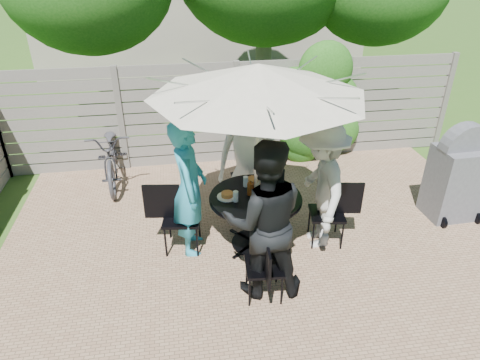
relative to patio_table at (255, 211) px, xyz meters
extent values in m
plane|color=#355A1C|center=(0.15, -0.43, -0.53)|extent=(60.00, 60.00, 0.00)
cube|color=#997759|center=(0.15, 0.07, -0.52)|extent=(7.00, 6.00, 0.02)
cube|color=gray|center=(0.15, 2.57, 0.39)|extent=(8.00, 0.10, 1.85)
ellipsoid|color=#1E5313|center=(1.55, 2.42, 0.37)|extent=(1.20, 0.70, 1.80)
cylinder|color=black|center=(0.00, 0.00, 0.22)|extent=(1.26, 1.26, 0.03)
cylinder|color=black|center=(0.00, 0.00, -0.16)|extent=(0.08, 0.08, 0.75)
cylinder|color=black|center=(0.00, 0.00, -0.51)|extent=(0.62, 0.62, 0.04)
cylinder|color=silver|center=(0.00, 0.00, 0.62)|extent=(0.04, 0.04, 2.31)
cone|color=beige|center=(0.00, 0.00, 1.72)|extent=(2.71, 2.71, 0.35)
cube|color=black|center=(0.08, 0.95, -0.05)|extent=(0.48, 0.48, 0.04)
cube|color=black|center=(0.07, 1.18, 0.21)|extent=(0.05, 0.47, 0.48)
imported|color=silver|center=(0.07, 0.83, 0.39)|extent=(0.95, 0.66, 1.85)
cube|color=black|center=(-0.95, 0.08, -0.06)|extent=(0.52, 0.52, 0.04)
cube|color=black|center=(-1.18, 0.11, 0.20)|extent=(0.46, 0.10, 0.47)
imported|color=#2B9EBE|center=(-0.83, 0.07, 0.38)|extent=(0.49, 0.70, 1.82)
cube|color=black|center=(-0.08, -0.95, -0.11)|extent=(0.44, 0.44, 0.03)
cube|color=black|center=(-0.10, -1.15, 0.12)|extent=(0.06, 0.41, 0.42)
imported|color=black|center=(-0.07, -0.83, 0.42)|extent=(0.98, 0.79, 1.90)
cube|color=black|center=(0.95, -0.08, -0.08)|extent=(0.50, 0.50, 0.03)
cube|color=black|center=(1.16, -0.12, 0.16)|extent=(0.44, 0.10, 0.45)
imported|color=beige|center=(0.83, -0.07, 0.34)|extent=(0.74, 1.18, 1.75)
cylinder|color=white|center=(0.03, 0.36, 0.24)|extent=(0.26, 0.26, 0.01)
cylinder|color=#C17938|center=(0.03, 0.36, 0.27)|extent=(0.15, 0.15, 0.05)
cylinder|color=white|center=(-0.36, 0.03, 0.24)|extent=(0.26, 0.26, 0.01)
cylinder|color=#C17938|center=(-0.36, 0.03, 0.27)|extent=(0.15, 0.15, 0.05)
cylinder|color=white|center=(-0.03, -0.36, 0.24)|extent=(0.26, 0.26, 0.01)
cylinder|color=#C17938|center=(-0.03, -0.36, 0.27)|extent=(0.15, 0.15, 0.05)
cylinder|color=white|center=(0.36, -0.03, 0.24)|extent=(0.26, 0.26, 0.01)
cylinder|color=#C17938|center=(0.36, -0.03, 0.27)|extent=(0.15, 0.15, 0.05)
cylinder|color=white|center=(0.15, -0.31, 0.24)|extent=(0.24, 0.24, 0.01)
cylinder|color=#C17938|center=(0.15, -0.31, 0.27)|extent=(0.14, 0.14, 0.05)
cylinder|color=silver|center=(-0.08, 0.27, 0.30)|extent=(0.07, 0.07, 0.14)
cylinder|color=silver|center=(-0.27, -0.08, 0.30)|extent=(0.07, 0.07, 0.14)
cylinder|color=silver|center=(0.08, -0.27, 0.30)|extent=(0.07, 0.07, 0.14)
cylinder|color=silver|center=(0.27, 0.08, 0.30)|extent=(0.07, 0.07, 0.14)
cylinder|color=#59280C|center=(-0.06, 0.05, 0.31)|extent=(0.09, 0.09, 0.16)
cylinder|color=#C6B293|center=(0.12, 0.21, 0.29)|extent=(0.08, 0.08, 0.12)
imported|color=#333338|center=(-2.01, 2.17, -0.04)|extent=(0.78, 1.92, 0.99)
cube|color=slate|center=(2.98, 0.25, 0.02)|extent=(0.73, 0.57, 1.10)
cylinder|color=slate|center=(2.98, 0.25, 0.56)|extent=(0.73, 0.24, 0.72)
camera|label=1|loc=(-0.93, -4.54, 3.03)|focal=32.00mm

